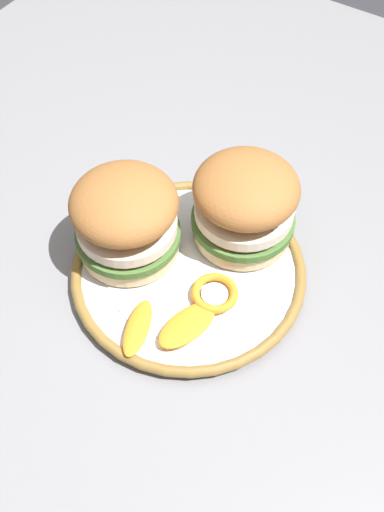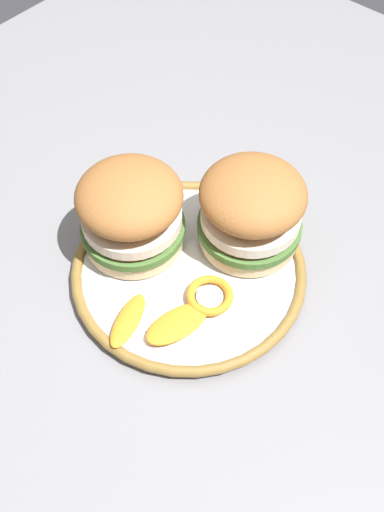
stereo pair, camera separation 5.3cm
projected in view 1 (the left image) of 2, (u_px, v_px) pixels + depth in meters
ground_plane at (201, 457)px, 1.31m from camera, size 8.00×8.00×0.00m
dining_table at (208, 295)px, 0.78m from camera, size 1.10×1.10×0.76m
dinner_plate at (192, 272)px, 0.67m from camera, size 0.26×0.26×0.02m
sandwich_half_left at (126, 218)px, 0.64m from camera, size 0.16×0.16×0.10m
sandwich_half_right at (245, 203)px, 0.65m from camera, size 0.16×0.16×0.10m
orange_peel_curled at (215, 293)px, 0.63m from camera, size 0.07×0.07×0.01m
orange_peel_strip_long at (187, 325)px, 0.61m from camera, size 0.08×0.05×0.01m
orange_peel_strip_short at (136, 327)px, 0.61m from camera, size 0.07×0.05×0.01m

